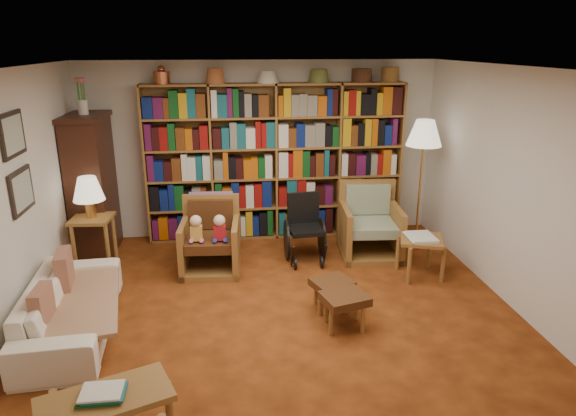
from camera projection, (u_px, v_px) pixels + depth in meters
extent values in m
plane|color=#8F4016|center=(280.00, 314.00, 5.39)|extent=(5.00, 5.00, 0.00)
plane|color=silver|center=(278.00, 68.00, 4.62)|extent=(5.00, 5.00, 0.00)
plane|color=silver|center=(261.00, 150.00, 7.36)|extent=(5.00, 0.00, 5.00)
plane|color=silver|center=(330.00, 342.00, 2.64)|extent=(5.00, 0.00, 5.00)
plane|color=silver|center=(9.00, 210.00, 4.71)|extent=(0.00, 5.00, 5.00)
plane|color=silver|center=(519.00, 192.00, 5.29)|extent=(0.00, 5.00, 5.00)
cube|color=olive|center=(276.00, 162.00, 7.28)|extent=(3.60, 0.30, 2.20)
cube|color=#39190F|center=(93.00, 188.00, 6.74)|extent=(0.45, 0.90, 1.80)
cube|color=#39190F|center=(84.00, 117.00, 6.45)|extent=(0.50, 0.95, 0.06)
cylinder|color=silver|center=(83.00, 107.00, 6.42)|extent=(0.12, 0.12, 0.18)
cube|color=black|center=(12.00, 135.00, 4.80)|extent=(0.03, 0.52, 0.42)
cube|color=gray|center=(14.00, 134.00, 4.80)|extent=(0.01, 0.44, 0.34)
cube|color=black|center=(21.00, 191.00, 4.97)|extent=(0.03, 0.52, 0.42)
cube|color=gray|center=(23.00, 191.00, 4.97)|extent=(0.01, 0.44, 0.34)
imported|color=white|center=(71.00, 307.00, 4.99)|extent=(1.90, 0.85, 0.54)
cube|color=#BFB68B|center=(76.00, 304.00, 4.98)|extent=(1.04, 1.59, 0.04)
cube|color=maroon|center=(65.00, 275.00, 5.25)|extent=(0.19, 0.42, 0.41)
cube|color=maroon|center=(42.00, 309.00, 4.59)|extent=(0.11, 0.35, 0.35)
cube|color=olive|center=(92.00, 219.00, 6.24)|extent=(0.50, 0.50, 0.04)
cylinder|color=olive|center=(74.00, 252.00, 6.14)|extent=(0.05, 0.05, 0.66)
cylinder|color=olive|center=(108.00, 251.00, 6.19)|extent=(0.05, 0.05, 0.66)
cylinder|color=olive|center=(83.00, 240.00, 6.51)|extent=(0.05, 0.05, 0.66)
cylinder|color=olive|center=(114.00, 239.00, 6.55)|extent=(0.05, 0.05, 0.66)
cylinder|color=#C88C40|center=(91.00, 209.00, 6.20)|extent=(0.12, 0.12, 0.21)
cone|color=beige|center=(88.00, 189.00, 6.12)|extent=(0.37, 0.37, 0.29)
cube|color=olive|center=(211.00, 267.00, 6.43)|extent=(0.76, 0.79, 0.08)
cube|color=olive|center=(184.00, 248.00, 6.31)|extent=(0.12, 0.75, 0.63)
cube|color=olive|center=(237.00, 245.00, 6.38)|extent=(0.12, 0.75, 0.63)
cube|color=olive|center=(211.00, 228.00, 6.62)|extent=(0.72, 0.13, 0.89)
cube|color=#522B16|center=(210.00, 241.00, 6.29)|extent=(0.59, 0.66, 0.12)
cube|color=#522B16|center=(210.00, 214.00, 6.49)|extent=(0.56, 0.14, 0.38)
cube|color=#D13779|center=(210.00, 207.00, 6.57)|extent=(0.56, 0.10, 0.40)
cube|color=olive|center=(369.00, 252.00, 6.87)|extent=(0.83, 0.85, 0.08)
cube|color=olive|center=(345.00, 233.00, 6.74)|extent=(0.14, 0.80, 0.68)
cube|color=olive|center=(396.00, 230.00, 6.82)|extent=(0.14, 0.80, 0.68)
cube|color=olive|center=(364.00, 213.00, 7.07)|extent=(0.77, 0.15, 0.96)
cube|color=gray|center=(371.00, 226.00, 6.72)|extent=(0.65, 0.71, 0.13)
cube|color=gray|center=(366.00, 199.00, 6.93)|extent=(0.60, 0.15, 0.40)
cube|color=black|center=(306.00, 230.00, 6.61)|extent=(0.46, 0.46, 0.06)
cube|color=black|center=(303.00, 208.00, 6.73)|extent=(0.42, 0.09, 0.42)
cylinder|color=black|center=(287.00, 240.00, 6.72)|extent=(0.03, 0.52, 0.52)
cylinder|color=black|center=(322.00, 238.00, 6.77)|extent=(0.03, 0.52, 0.52)
cylinder|color=black|center=(295.00, 263.00, 6.44)|extent=(0.03, 0.15, 0.15)
cylinder|color=black|center=(322.00, 262.00, 6.48)|extent=(0.03, 0.15, 0.15)
cylinder|color=#C88C40|center=(415.00, 245.00, 7.19)|extent=(0.30, 0.30, 0.03)
cylinder|color=#C88C40|center=(419.00, 195.00, 6.97)|extent=(0.03, 0.03, 1.49)
cone|color=beige|center=(424.00, 133.00, 6.71)|extent=(0.47, 0.47, 0.34)
cube|color=olive|center=(421.00, 240.00, 6.14)|extent=(0.61, 0.61, 0.04)
cylinder|color=olive|center=(409.00, 266.00, 5.99)|extent=(0.05, 0.05, 0.45)
cylinder|color=olive|center=(443.00, 265.00, 6.04)|extent=(0.05, 0.05, 0.45)
cylinder|color=olive|center=(398.00, 253.00, 6.38)|extent=(0.05, 0.05, 0.45)
cylinder|color=olive|center=(429.00, 251.00, 6.43)|extent=(0.05, 0.05, 0.45)
cube|color=silver|center=(422.00, 237.00, 6.13)|extent=(0.40, 0.45, 0.03)
cube|color=#522B16|center=(332.00, 284.00, 5.41)|extent=(0.49, 0.46, 0.08)
cylinder|color=olive|center=(320.00, 304.00, 5.33)|extent=(0.04, 0.04, 0.26)
cylinder|color=olive|center=(348.00, 303.00, 5.36)|extent=(0.04, 0.04, 0.26)
cylinder|color=olive|center=(316.00, 294.00, 5.55)|extent=(0.04, 0.04, 0.26)
cylinder|color=olive|center=(343.00, 292.00, 5.59)|extent=(0.04, 0.04, 0.26)
cube|color=#522B16|center=(345.00, 299.00, 5.05)|extent=(0.51, 0.46, 0.08)
cylinder|color=olive|center=(331.00, 323.00, 4.96)|extent=(0.04, 0.04, 0.28)
cylinder|color=olive|center=(363.00, 321.00, 5.00)|extent=(0.04, 0.04, 0.28)
cylinder|color=olive|center=(326.00, 310.00, 5.20)|extent=(0.04, 0.04, 0.28)
cylinder|color=olive|center=(356.00, 308.00, 5.24)|extent=(0.04, 0.04, 0.28)
cube|color=olive|center=(105.00, 400.00, 3.54)|extent=(1.00, 0.75, 0.05)
cylinder|color=olive|center=(56.00, 411.00, 3.72)|extent=(0.06, 0.06, 0.34)
cylinder|color=olive|center=(169.00, 402.00, 3.82)|extent=(0.06, 0.06, 0.34)
cube|color=brown|center=(104.00, 393.00, 3.53)|extent=(0.34, 0.31, 0.05)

